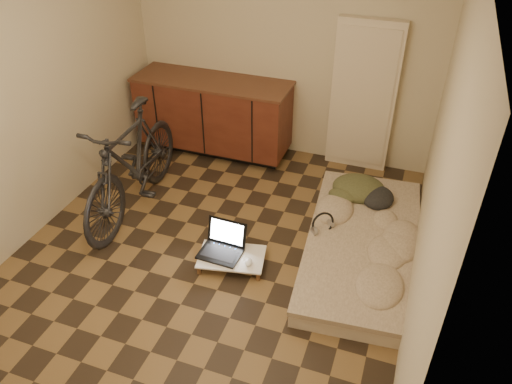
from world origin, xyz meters
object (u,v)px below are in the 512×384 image
(laptop, at_px, (222,246))
(futon, at_px, (363,245))
(lap_desk, at_px, (232,257))
(bicycle, at_px, (131,158))

(laptop, bearing_deg, futon, 25.32)
(futon, xyz_separation_m, lap_desk, (-1.08, -0.55, -0.01))
(futon, height_order, lap_desk, futon)
(bicycle, height_order, futon, bicycle)
(bicycle, relative_size, laptop, 4.87)
(futon, bearing_deg, laptop, -161.48)
(bicycle, xyz_separation_m, futon, (2.31, 0.09, -0.51))
(bicycle, xyz_separation_m, lap_desk, (1.23, -0.47, -0.52))
(futon, bearing_deg, lap_desk, -157.91)
(lap_desk, height_order, laptop, laptop)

